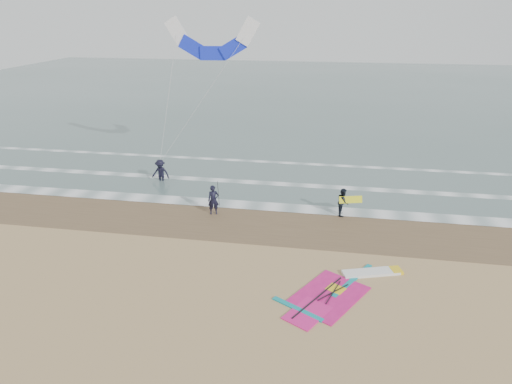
% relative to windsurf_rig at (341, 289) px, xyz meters
% --- Properties ---
extents(ground, '(120.00, 120.00, 0.00)m').
position_rel_windsurf_rig_xyz_m(ground, '(-3.92, -0.27, -0.03)').
color(ground, tan).
rests_on(ground, ground).
extents(sea_water, '(120.00, 80.00, 0.02)m').
position_rel_windsurf_rig_xyz_m(sea_water, '(-3.92, 47.73, -0.02)').
color(sea_water, '#47605E').
rests_on(sea_water, ground).
extents(wet_sand_band, '(120.00, 5.00, 0.01)m').
position_rel_windsurf_rig_xyz_m(wet_sand_band, '(-3.92, 5.73, -0.03)').
color(wet_sand_band, brown).
rests_on(wet_sand_band, ground).
extents(foam_waterline, '(120.00, 9.15, 0.02)m').
position_rel_windsurf_rig_xyz_m(foam_waterline, '(-3.92, 10.17, -0.00)').
color(foam_waterline, white).
rests_on(foam_waterline, ground).
extents(windsurf_rig, '(5.42, 5.13, 0.13)m').
position_rel_windsurf_rig_xyz_m(windsurf_rig, '(0.00, 0.00, 0.00)').
color(windsurf_rig, white).
rests_on(windsurf_rig, ground).
extents(person_standing, '(0.72, 0.58, 1.70)m').
position_rel_windsurf_rig_xyz_m(person_standing, '(-7.10, 6.45, 0.81)').
color(person_standing, black).
rests_on(person_standing, ground).
extents(person_walking, '(0.63, 0.79, 1.58)m').
position_rel_windsurf_rig_xyz_m(person_walking, '(0.05, 7.54, 0.76)').
color(person_walking, black).
rests_on(person_walking, ground).
extents(person_wading, '(1.24, 0.75, 1.87)m').
position_rel_windsurf_rig_xyz_m(person_wading, '(-11.93, 10.95, 0.90)').
color(person_wading, black).
rests_on(person_wading, ground).
extents(held_pole, '(0.17, 0.86, 1.82)m').
position_rel_windsurf_rig_xyz_m(held_pole, '(-6.80, 6.45, 1.21)').
color(held_pole, black).
rests_on(held_pole, ground).
extents(carried_kiteboard, '(1.30, 0.51, 0.39)m').
position_rel_windsurf_rig_xyz_m(carried_kiteboard, '(0.45, 7.44, 0.97)').
color(carried_kiteboard, yellow).
rests_on(carried_kiteboard, ground).
extents(surf_kite, '(6.42, 2.15, 9.14)m').
position_rel_windsurf_rig_xyz_m(surf_kite, '(-8.61, 12.95, 8.78)').
color(surf_kite, white).
rests_on(surf_kite, ground).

